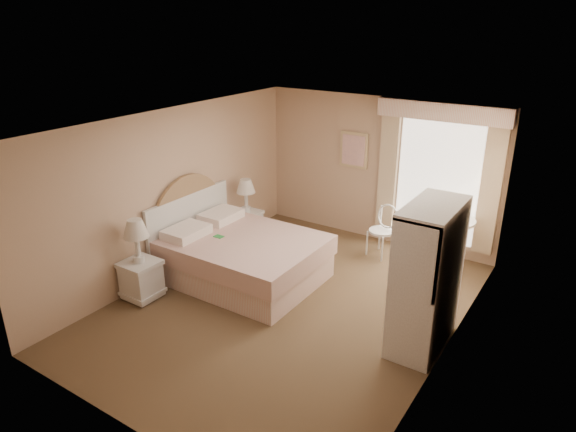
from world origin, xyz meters
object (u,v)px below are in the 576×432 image
Objects in this scene: bed at (237,254)px; cafe_chair at (384,226)px; nightstand_far at (247,218)px; armoire at (426,289)px; round_table at (449,234)px; nightstand_near at (140,270)px.

cafe_chair is (1.53, 1.94, 0.12)m from bed.
nightstand_far is (-0.73, 1.19, 0.04)m from bed.
nightstand_far is 0.61× the size of armoire.
cafe_chair is (-1.00, -0.21, -0.03)m from round_table.
bed is at bearing 177.60° from armoire.
nightstand_far is at bearing 160.28° from armoire.
armoire is (3.65, 1.11, 0.30)m from nightstand_near.
cafe_chair is (2.26, 0.75, 0.08)m from nightstand_far.
armoire reaches higher than nightstand_near.
bed is 2.47m from cafe_chair.
round_table is (3.26, 3.37, 0.08)m from nightstand_near.
bed is 1.43m from nightstand_near.
bed reaches higher than nightstand_near.
nightstand_near is 1.48× the size of round_table.
bed reaches higher than nightstand_far.
armoire reaches higher than bed.
bed is at bearing -139.70° from round_table.
armoire reaches higher than nightstand_far.
armoire is at bearing 16.84° from nightstand_near.
nightstand_near is at bearing -90.00° from nightstand_far.
round_table is 1.02m from cafe_chair.
armoire is at bearing -19.72° from nightstand_far.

